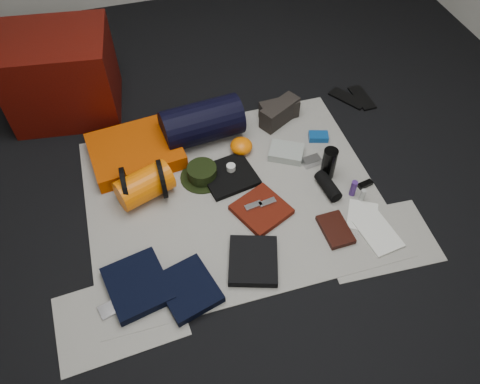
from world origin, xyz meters
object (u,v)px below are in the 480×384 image
object	(u,v)px
water_bottle	(329,164)
paperback_book	(335,230)
stuff_sack	(144,185)
sleeping_pad	(136,151)
navy_duffel	(202,123)
compact_camera	(312,161)
red_cabinet	(61,75)

from	to	relation	value
water_bottle	paperback_book	world-z (taller)	water_bottle
water_bottle	stuff_sack	bearing A→B (deg)	171.96
sleeping_pad	paperback_book	bearing A→B (deg)	-42.09
navy_duffel	paperback_book	world-z (taller)	navy_duffel
navy_duffel	compact_camera	xyz separation A→B (m)	(0.57, -0.40, -0.10)
sleeping_pad	water_bottle	distance (m)	1.13
red_cabinet	paperback_book	world-z (taller)	red_cabinet
water_bottle	sleeping_pad	bearing A→B (deg)	156.04
red_cabinet	water_bottle	size ratio (longest dim) A/B	3.13
red_cabinet	stuff_sack	world-z (taller)	red_cabinet
sleeping_pad	navy_duffel	xyz separation A→B (m)	(0.42, 0.05, 0.08)
stuff_sack	red_cabinet	bearing A→B (deg)	111.68
compact_camera	paperback_book	xyz separation A→B (m)	(-0.06, -0.49, -0.01)
sleeping_pad	compact_camera	size ratio (longest dim) A/B	4.95
stuff_sack	water_bottle	world-z (taller)	water_bottle
compact_camera	paperback_book	world-z (taller)	compact_camera
water_bottle	navy_duffel	bearing A→B (deg)	140.49
water_bottle	paperback_book	size ratio (longest dim) A/B	0.97
compact_camera	sleeping_pad	bearing A→B (deg)	153.34
red_cabinet	navy_duffel	distance (m)	0.94
stuff_sack	compact_camera	size ratio (longest dim) A/B	2.88
navy_duffel	compact_camera	world-z (taller)	navy_duffel
navy_duffel	water_bottle	bearing A→B (deg)	-45.10
red_cabinet	navy_duffel	world-z (taller)	red_cabinet
stuff_sack	navy_duffel	world-z (taller)	navy_duffel
stuff_sack	paperback_book	bearing A→B (deg)	-29.62
sleeping_pad	navy_duffel	bearing A→B (deg)	6.29
red_cabinet	paperback_book	xyz separation A→B (m)	(1.27, -1.41, -0.24)
red_cabinet	sleeping_pad	world-z (taller)	red_cabinet
stuff_sack	navy_duffel	distance (m)	0.55
stuff_sack	compact_camera	distance (m)	0.98
sleeping_pad	stuff_sack	world-z (taller)	stuff_sack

